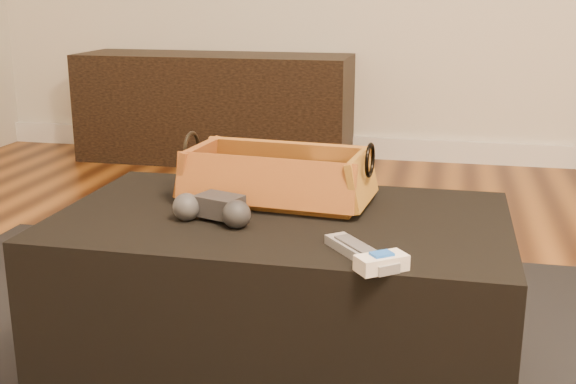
% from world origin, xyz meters
% --- Properties ---
extents(baseboard, '(5.00, 0.04, 0.12)m').
position_xyz_m(baseboard, '(0.00, 2.73, 0.06)').
color(baseboard, white).
rests_on(baseboard, floor).
extents(media_cabinet, '(1.48, 0.45, 0.58)m').
position_xyz_m(media_cabinet, '(-1.12, 2.51, 0.29)').
color(media_cabinet, black).
rests_on(media_cabinet, floor).
extents(ottoman, '(1.00, 0.60, 0.42)m').
position_xyz_m(ottoman, '(-0.22, 0.25, 0.22)').
color(ottoman, black).
rests_on(ottoman, area_rug).
extents(tv_remote, '(0.23, 0.06, 0.02)m').
position_xyz_m(tv_remote, '(-0.27, 0.34, 0.46)').
color(tv_remote, black).
rests_on(tv_remote, wicker_basket).
extents(cloth_bundle, '(0.14, 0.11, 0.07)m').
position_xyz_m(cloth_bundle, '(-0.13, 0.38, 0.48)').
color(cloth_bundle, tan).
rests_on(cloth_bundle, wicker_basket).
extents(wicker_basket, '(0.46, 0.27, 0.16)m').
position_xyz_m(wicker_basket, '(-0.25, 0.35, 0.48)').
color(wicker_basket, '#996322').
rests_on(wicker_basket, ottoman).
extents(game_controller, '(0.19, 0.13, 0.06)m').
position_xyz_m(game_controller, '(-0.34, 0.17, 0.46)').
color(game_controller, '#232325').
rests_on(game_controller, ottoman).
extents(silver_remote, '(0.16, 0.18, 0.02)m').
position_xyz_m(silver_remote, '(-0.01, 0.02, 0.44)').
color(silver_remote, gray).
rests_on(silver_remote, ottoman).
extents(cream_gadget, '(0.10, 0.09, 0.03)m').
position_xyz_m(cream_gadget, '(0.03, -0.03, 0.45)').
color(cream_gadget, silver).
rests_on(cream_gadget, ottoman).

